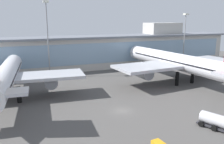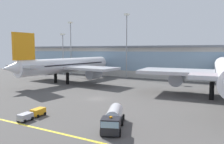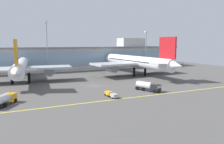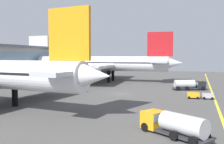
{
  "view_description": "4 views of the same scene",
  "coord_description": "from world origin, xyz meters",
  "px_view_note": "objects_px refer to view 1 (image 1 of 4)",
  "views": [
    {
      "loc": [
        -21.14,
        -45.64,
        20.51
      ],
      "look_at": [
        1.96,
        10.99,
        6.63
      ],
      "focal_mm": 37.45,
      "sensor_mm": 36.0,
      "label": 1
    },
    {
      "loc": [
        29.56,
        -45.86,
        12.03
      ],
      "look_at": [
        -2.55,
        12.11,
        5.42
      ],
      "focal_mm": 36.21,
      "sensor_mm": 36.0,
      "label": 2
    },
    {
      "loc": [
        -27.38,
        -76.49,
        15.91
      ],
      "look_at": [
        9.35,
        3.99,
        4.09
      ],
      "focal_mm": 35.24,
      "sensor_mm": 36.0,
      "label": 3
    },
    {
      "loc": [
        -60.27,
        -18.4,
        9.6
      ],
      "look_at": [
        5.54,
        4.45,
        5.15
      ],
      "focal_mm": 39.98,
      "sensor_mm": 36.0,
      "label": 4
    }
  ],
  "objects_px": {
    "airliner_near_right": "(178,62)",
    "apron_light_mast_west": "(185,31)",
    "baggage_tug_near": "(224,124)",
    "apron_light_mast_far_east": "(47,29)",
    "airliner_near_left": "(6,77)"
  },
  "relations": [
    {
      "from": "apron_light_mast_west",
      "to": "apron_light_mast_far_east",
      "type": "height_order",
      "value": "apron_light_mast_far_east"
    },
    {
      "from": "airliner_near_right",
      "to": "apron_light_mast_west",
      "type": "distance_m",
      "value": 33.7
    },
    {
      "from": "airliner_near_left",
      "to": "apron_light_mast_far_east",
      "type": "bearing_deg",
      "value": -26.76
    },
    {
      "from": "airliner_near_right",
      "to": "apron_light_mast_far_east",
      "type": "bearing_deg",
      "value": 53.61
    },
    {
      "from": "baggage_tug_near",
      "to": "apron_light_mast_west",
      "type": "xyz_separation_m",
      "value": [
        35.95,
        56.76,
        13.6
      ]
    },
    {
      "from": "airliner_near_right",
      "to": "apron_light_mast_far_east",
      "type": "height_order",
      "value": "apron_light_mast_far_east"
    },
    {
      "from": "baggage_tug_near",
      "to": "airliner_near_left",
      "type": "bearing_deg",
      "value": -153.89
    },
    {
      "from": "airliner_near_right",
      "to": "apron_light_mast_west",
      "type": "relative_size",
      "value": 2.58
    },
    {
      "from": "airliner_near_left",
      "to": "apron_light_mast_far_east",
      "type": "relative_size",
      "value": 1.84
    },
    {
      "from": "baggage_tug_near",
      "to": "apron_light_mast_west",
      "type": "distance_m",
      "value": 68.55
    },
    {
      "from": "baggage_tug_near",
      "to": "airliner_near_right",
      "type": "bearing_deg",
      "value": 134.62
    },
    {
      "from": "airliner_near_left",
      "to": "apron_light_mast_far_east",
      "type": "xyz_separation_m",
      "value": [
        13.62,
        21.68,
        10.93
      ]
    },
    {
      "from": "airliner_near_right",
      "to": "baggage_tug_near",
      "type": "bearing_deg",
      "value": 151.38
    },
    {
      "from": "apron_light_mast_west",
      "to": "apron_light_mast_far_east",
      "type": "distance_m",
      "value": 60.24
    },
    {
      "from": "airliner_near_left",
      "to": "apron_light_mast_west",
      "type": "height_order",
      "value": "apron_light_mast_west"
    }
  ]
}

